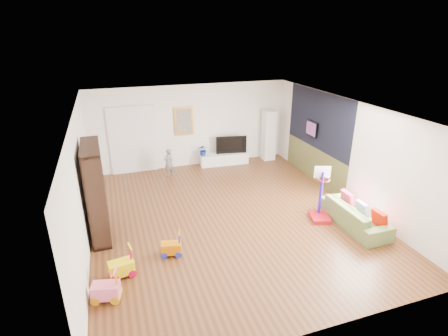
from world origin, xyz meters
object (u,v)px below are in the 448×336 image
object	(u,v)px
bookshelf	(96,192)
basketball_hoop	(323,195)
media_console	(224,159)
sofa	(355,215)

from	to	relation	value
bookshelf	basketball_hoop	bearing A→B (deg)	-12.80
media_console	sofa	bearing A→B (deg)	-67.82
bookshelf	sofa	xyz separation A→B (m)	(5.65, -1.54, -0.78)
bookshelf	basketball_hoop	xyz separation A→B (m)	(5.06, -1.05, -0.39)
media_console	bookshelf	distance (m)	5.23
basketball_hoop	media_console	bearing A→B (deg)	121.55
media_console	basketball_hoop	distance (m)	4.42
bookshelf	basketball_hoop	distance (m)	5.19
sofa	basketball_hoop	size ratio (longest dim) A/B	1.41
bookshelf	basketball_hoop	size ratio (longest dim) A/B	1.59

